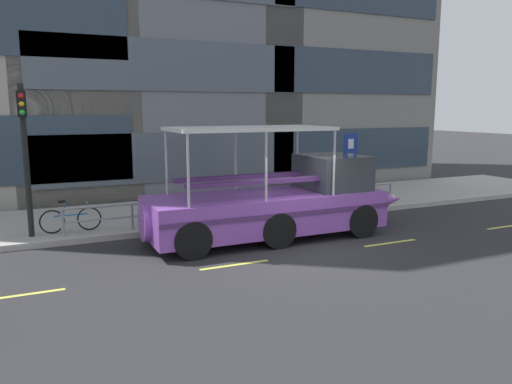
% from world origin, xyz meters
% --- Properties ---
extents(ground_plane, '(120.00, 120.00, 0.00)m').
position_xyz_m(ground_plane, '(0.00, 0.00, 0.00)').
color(ground_plane, '#2B2B2D').
extents(sidewalk, '(32.00, 4.80, 0.18)m').
position_xyz_m(sidewalk, '(0.00, 5.60, 0.09)').
color(sidewalk, '#A8A59E').
rests_on(sidewalk, ground_plane).
extents(curb_edge, '(32.00, 0.18, 0.18)m').
position_xyz_m(curb_edge, '(0.00, 3.11, 0.09)').
color(curb_edge, '#B2ADA3').
rests_on(curb_edge, ground_plane).
extents(lane_centreline, '(25.80, 0.12, 0.01)m').
position_xyz_m(lane_centreline, '(-0.00, -0.56, 0.00)').
color(lane_centreline, '#DBD64C').
rests_on(lane_centreline, ground_plane).
extents(curb_guardrail, '(11.87, 0.09, 0.81)m').
position_xyz_m(curb_guardrail, '(-0.18, 3.45, 0.73)').
color(curb_guardrail, gray).
rests_on(curb_guardrail, sidewalk).
extents(traffic_light_pole, '(0.24, 0.46, 4.28)m').
position_xyz_m(traffic_light_pole, '(-6.89, 3.74, 2.77)').
color(traffic_light_pole, black).
rests_on(traffic_light_pole, sidewalk).
extents(parking_sign, '(0.60, 0.12, 2.71)m').
position_xyz_m(parking_sign, '(4.01, 3.77, 2.02)').
color(parking_sign, '#4C4F54').
rests_on(parking_sign, sidewalk).
extents(leaned_bicycle, '(1.74, 0.46, 0.96)m').
position_xyz_m(leaned_bicycle, '(-5.82, 3.88, 0.56)').
color(leaned_bicycle, black).
rests_on(leaned_bicycle, sidewalk).
extents(duck_tour_boat, '(8.72, 2.51, 3.28)m').
position_xyz_m(duck_tour_boat, '(-0.08, 1.44, 1.04)').
color(duck_tour_boat, purple).
rests_on(duck_tour_boat, ground_plane).
extents(pedestrian_near_bow, '(0.38, 0.30, 1.55)m').
position_xyz_m(pedestrian_near_bow, '(3.62, 4.38, 1.11)').
color(pedestrian_near_bow, '#47423D').
rests_on(pedestrian_near_bow, sidewalk).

